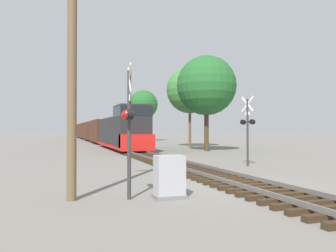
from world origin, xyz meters
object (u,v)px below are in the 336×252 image
at_px(relay_cabinet, 169,177).
at_px(tree_deep_background, 143,105).
at_px(freight_train, 94,131).
at_px(tree_mid_background, 190,90).
at_px(crossing_signal_far, 248,125).
at_px(utility_pole, 72,52).
at_px(tree_far_right, 206,86).
at_px(crossing_signal_near, 128,120).

xyz_separation_m(relay_cabinet, tree_deep_background, (12.75, 52.45, 6.45)).
relative_size(freight_train, tree_mid_background, 7.24).
bearing_deg(tree_deep_background, crossing_signal_far, -96.84).
bearing_deg(tree_mid_background, tree_deep_background, 89.82).
bearing_deg(utility_pole, tree_far_right, 54.81).
distance_m(freight_train, crossing_signal_near, 53.46).
xyz_separation_m(crossing_signal_near, tree_deep_background, (14.00, 52.20, 4.66)).
relative_size(tree_mid_background, tree_deep_background, 1.02).
height_order(tree_far_right, tree_mid_background, tree_mid_background).
distance_m(freight_train, utility_pole, 53.31).
xyz_separation_m(freight_train, tree_mid_background, (9.33, -24.82, 5.27)).
bearing_deg(utility_pole, freight_train, 83.26).
relative_size(freight_train, crossing_signal_near, 17.82).
xyz_separation_m(relay_cabinet, tree_far_right, (11.04, 20.41, 5.97)).
distance_m(relay_cabinet, utility_pole, 4.86).
bearing_deg(freight_train, tree_far_right, -76.91).
distance_m(tree_mid_background, tree_deep_background, 23.76).
distance_m(freight_train, tree_deep_background, 10.79).
distance_m(freight_train, tree_far_right, 34.30).
distance_m(relay_cabinet, tree_deep_background, 54.37).
height_order(crossing_signal_near, utility_pole, utility_pole).
bearing_deg(freight_train, crossing_signal_near, -94.93).
distance_m(utility_pole, tree_far_right, 24.30).
xyz_separation_m(tree_far_right, tree_deep_background, (1.71, 32.04, 0.49)).
xyz_separation_m(crossing_signal_near, relay_cabinet, (1.25, -0.25, -1.79)).
bearing_deg(crossing_signal_near, utility_pole, -96.10).
height_order(crossing_signal_far, tree_deep_background, tree_deep_background).
height_order(freight_train, utility_pole, utility_pole).
bearing_deg(tree_deep_background, utility_pole, -106.81).
height_order(crossing_signal_far, utility_pole, utility_pole).
relative_size(utility_pole, tree_far_right, 0.90).
relative_size(crossing_signal_far, tree_far_right, 0.43).
bearing_deg(tree_mid_background, utility_pole, -119.04).
bearing_deg(relay_cabinet, tree_far_right, 61.59).
bearing_deg(tree_far_right, utility_pole, -125.19).
height_order(utility_pole, tree_deep_background, tree_deep_background).
xyz_separation_m(crossing_signal_far, utility_pole, (-10.20, -6.35, 2.09)).
bearing_deg(crossing_signal_near, tree_far_right, 155.45).
height_order(freight_train, tree_far_right, tree_far_right).
bearing_deg(tree_far_right, crossing_signal_near, -121.38).
bearing_deg(crossing_signal_near, crossing_signal_far, 135.04).
distance_m(crossing_signal_near, relay_cabinet, 2.20).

